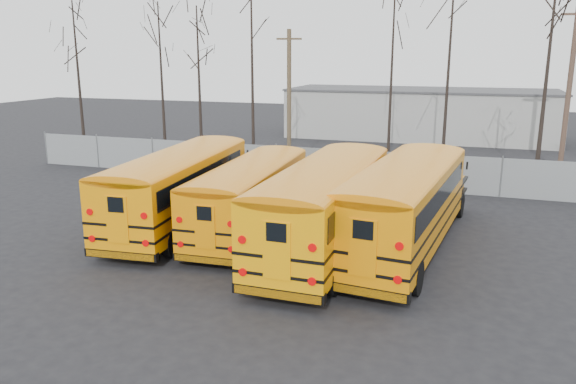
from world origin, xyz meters
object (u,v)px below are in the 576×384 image
(bus_a, at_px, (181,181))
(bus_b, at_px, (252,190))
(bus_c, at_px, (327,199))
(bus_d, at_px, (406,199))
(utility_pole_left, at_px, (289,99))
(utility_pole_right, at_px, (569,88))

(bus_a, relative_size, bus_b, 1.11)
(bus_b, bearing_deg, bus_c, -23.22)
(bus_d, height_order, utility_pole_left, utility_pole_left)
(bus_b, relative_size, utility_pole_right, 1.07)
(bus_a, bearing_deg, utility_pole_left, 82.41)
(utility_pole_right, bearing_deg, utility_pole_left, -166.06)
(bus_d, bearing_deg, bus_c, -155.14)
(bus_a, xyz_separation_m, bus_c, (6.54, -1.11, 0.07))
(bus_b, distance_m, bus_c, 3.68)
(bus_d, xyz_separation_m, utility_pole_left, (-8.66, 12.61, 2.38))
(bus_c, xyz_separation_m, utility_pole_right, (9.95, 18.11, 3.13))
(bus_a, xyz_separation_m, bus_d, (9.24, -0.19, 0.07))
(utility_pole_right, bearing_deg, bus_a, -136.24)
(bus_a, bearing_deg, bus_b, -1.76)
(bus_a, distance_m, utility_pole_right, 23.90)
(bus_c, xyz_separation_m, bus_d, (2.70, 0.93, 0.00))
(bus_a, distance_m, bus_c, 6.64)
(bus_a, height_order, bus_d, bus_d)
(bus_a, relative_size, utility_pole_left, 1.38)
(bus_b, distance_m, utility_pole_left, 12.78)
(bus_a, distance_m, bus_b, 3.11)
(bus_a, relative_size, utility_pole_right, 1.18)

